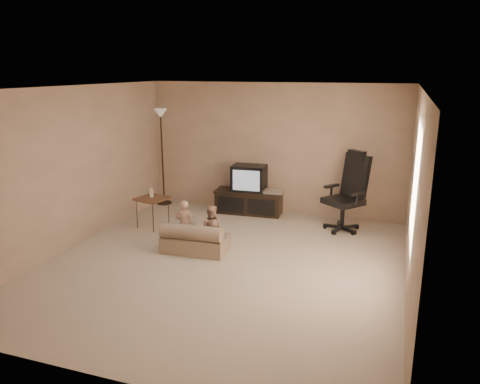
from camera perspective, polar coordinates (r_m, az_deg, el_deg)
The scene contains 9 objects.
floor at distance 6.86m, azimuth -2.14°, elevation -8.81°, with size 5.50×5.50×0.00m, color beige.
room_shell at distance 6.40m, azimuth -2.27°, elevation 3.75°, with size 5.50×5.50×5.50m.
tv_stand at distance 9.08m, azimuth 1.12°, elevation -0.19°, with size 1.35×0.57×0.95m.
office_chair at distance 8.32m, azimuth 12.88°, elevation -1.22°, with size 0.90×0.90×1.39m.
side_table at distance 8.37m, azimuth -10.67°, elevation -0.81°, with size 0.60×0.60×0.74m.
floor_lamp at distance 9.66m, azimuth -9.57°, elevation 6.82°, with size 0.31×0.31×1.97m.
child_sofa at distance 7.24m, azimuth -5.57°, elevation -5.89°, with size 1.01×0.60×0.48m.
toddler_left at distance 7.38m, azimuth -6.78°, elevation -3.92°, with size 0.28×0.21×0.78m, color tan.
toddler_right at distance 7.18m, azimuth -3.54°, elevation -4.49°, with size 0.36×0.20×0.75m, color tan.
Camera 1 is at (2.29, -5.85, 2.75)m, focal length 35.00 mm.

